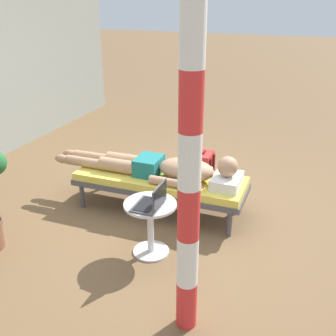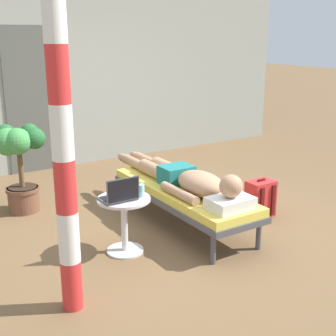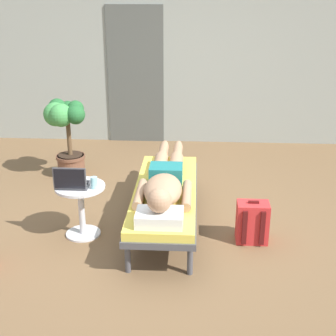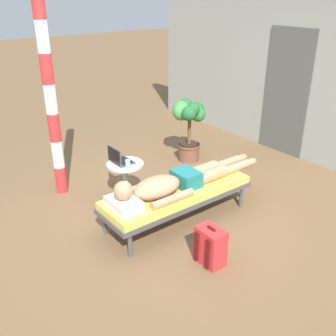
{
  "view_description": "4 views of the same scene",
  "coord_description": "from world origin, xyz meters",
  "px_view_note": "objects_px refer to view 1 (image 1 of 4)",
  "views": [
    {
      "loc": [
        -3.68,
        -1.51,
        2.28
      ],
      "look_at": [
        -0.08,
        -0.14,
        0.6
      ],
      "focal_mm": 43.72,
      "sensor_mm": 36.0,
      "label": 1
    },
    {
      "loc": [
        -2.46,
        -3.67,
        1.93
      ],
      "look_at": [
        0.05,
        0.26,
        0.56
      ],
      "focal_mm": 49.17,
      "sensor_mm": 36.0,
      "label": 2
    },
    {
      "loc": [
        0.37,
        -4.3,
        2.33
      ],
      "look_at": [
        0.1,
        0.26,
        0.54
      ],
      "focal_mm": 50.78,
      "sensor_mm": 36.0,
      "label": 3
    },
    {
      "loc": [
        3.22,
        -2.55,
        2.57
      ],
      "look_at": [
        -0.11,
        0.02,
        0.62
      ],
      "focal_mm": 41.37,
      "sensor_mm": 36.0,
      "label": 4
    }
  ],
  "objects_px": {
    "side_table": "(150,219)",
    "porch_post": "(190,161)",
    "lounge_chair": "(160,181)",
    "laptop": "(153,201)",
    "drink_glass": "(161,191)",
    "backpack": "(203,168)",
    "person_reclining": "(165,168)"
  },
  "relations": [
    {
      "from": "laptop",
      "to": "porch_post",
      "type": "xyz_separation_m",
      "value": [
        -0.68,
        -0.54,
        0.73
      ]
    },
    {
      "from": "side_table",
      "to": "laptop",
      "type": "height_order",
      "value": "laptop"
    },
    {
      "from": "side_table",
      "to": "lounge_chair",
      "type": "bearing_deg",
      "value": 15.52
    },
    {
      "from": "lounge_chair",
      "to": "backpack",
      "type": "relative_size",
      "value": 4.46
    },
    {
      "from": "drink_glass",
      "to": "side_table",
      "type": "bearing_deg",
      "value": 161.78
    },
    {
      "from": "lounge_chair",
      "to": "side_table",
      "type": "relative_size",
      "value": 3.61
    },
    {
      "from": "lounge_chair",
      "to": "laptop",
      "type": "relative_size",
      "value": 6.1
    },
    {
      "from": "drink_glass",
      "to": "backpack",
      "type": "xyz_separation_m",
      "value": [
        1.5,
        0.03,
        -0.38
      ]
    },
    {
      "from": "laptop",
      "to": "side_table",
      "type": "bearing_deg",
      "value": 40.52
    },
    {
      "from": "porch_post",
      "to": "laptop",
      "type": "bearing_deg",
      "value": 38.75
    },
    {
      "from": "drink_glass",
      "to": "backpack",
      "type": "height_order",
      "value": "drink_glass"
    },
    {
      "from": "side_table",
      "to": "drink_glass",
      "type": "relative_size",
      "value": 4.61
    },
    {
      "from": "drink_glass",
      "to": "porch_post",
      "type": "distance_m",
      "value": 1.27
    },
    {
      "from": "drink_glass",
      "to": "backpack",
      "type": "bearing_deg",
      "value": 0.97
    },
    {
      "from": "lounge_chair",
      "to": "drink_glass",
      "type": "relative_size",
      "value": 16.68
    },
    {
      "from": "laptop",
      "to": "drink_glass",
      "type": "xyz_separation_m",
      "value": [
        0.21,
        0.0,
        -0.0
      ]
    },
    {
      "from": "backpack",
      "to": "porch_post",
      "type": "height_order",
      "value": "porch_post"
    },
    {
      "from": "laptop",
      "to": "backpack",
      "type": "relative_size",
      "value": 0.73
    },
    {
      "from": "laptop",
      "to": "backpack",
      "type": "xyz_separation_m",
      "value": [
        1.71,
        0.03,
        -0.39
      ]
    },
    {
      "from": "lounge_chair",
      "to": "laptop",
      "type": "distance_m",
      "value": 0.93
    },
    {
      "from": "side_table",
      "to": "drink_glass",
      "type": "distance_m",
      "value": 0.27
    },
    {
      "from": "lounge_chair",
      "to": "side_table",
      "type": "height_order",
      "value": "side_table"
    },
    {
      "from": "backpack",
      "to": "porch_post",
      "type": "bearing_deg",
      "value": -166.55
    },
    {
      "from": "person_reclining",
      "to": "porch_post",
      "type": "distance_m",
      "value": 1.89
    },
    {
      "from": "laptop",
      "to": "backpack",
      "type": "height_order",
      "value": "laptop"
    },
    {
      "from": "lounge_chair",
      "to": "person_reclining",
      "type": "height_order",
      "value": "person_reclining"
    },
    {
      "from": "drink_glass",
      "to": "porch_post",
      "type": "relative_size",
      "value": 0.04
    },
    {
      "from": "side_table",
      "to": "porch_post",
      "type": "bearing_deg",
      "value": -141.1
    },
    {
      "from": "person_reclining",
      "to": "side_table",
      "type": "height_order",
      "value": "person_reclining"
    },
    {
      "from": "lounge_chair",
      "to": "backpack",
      "type": "bearing_deg",
      "value": -16.21
    },
    {
      "from": "person_reclining",
      "to": "backpack",
      "type": "bearing_deg",
      "value": -12.51
    },
    {
      "from": "drink_glass",
      "to": "porch_post",
      "type": "height_order",
      "value": "porch_post"
    }
  ]
}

